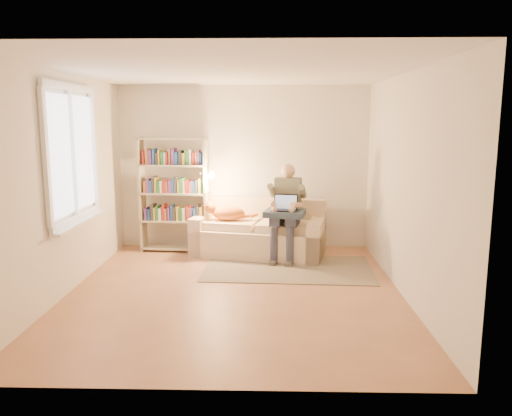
{
  "coord_description": "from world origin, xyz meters",
  "views": [
    {
      "loc": [
        0.41,
        -5.78,
        2.05
      ],
      "look_at": [
        0.23,
        1.0,
        0.86
      ],
      "focal_mm": 35.0,
      "sensor_mm": 36.0,
      "label": 1
    }
  ],
  "objects_px": {
    "sofa": "(259,235)",
    "laptop": "(284,206)",
    "person": "(286,206)",
    "cat": "(227,213)",
    "bookshelf": "(174,189)"
  },
  "relations": [
    {
      "from": "laptop",
      "to": "bookshelf",
      "type": "relative_size",
      "value": 0.22
    },
    {
      "from": "person",
      "to": "bookshelf",
      "type": "height_order",
      "value": "bookshelf"
    },
    {
      "from": "sofa",
      "to": "cat",
      "type": "bearing_deg",
      "value": -165.28
    },
    {
      "from": "person",
      "to": "cat",
      "type": "xyz_separation_m",
      "value": [
        -0.91,
        0.22,
        -0.14
      ]
    },
    {
      "from": "sofa",
      "to": "laptop",
      "type": "height_order",
      "value": "laptop"
    },
    {
      "from": "cat",
      "to": "laptop",
      "type": "distance_m",
      "value": 0.94
    },
    {
      "from": "sofa",
      "to": "bookshelf",
      "type": "distance_m",
      "value": 1.51
    },
    {
      "from": "laptop",
      "to": "bookshelf",
      "type": "xyz_separation_m",
      "value": [
        -1.7,
        0.52,
        0.18
      ]
    },
    {
      "from": "person",
      "to": "cat",
      "type": "bearing_deg",
      "value": 178.51
    },
    {
      "from": "sofa",
      "to": "laptop",
      "type": "xyz_separation_m",
      "value": [
        0.37,
        -0.36,
        0.51
      ]
    },
    {
      "from": "cat",
      "to": "laptop",
      "type": "relative_size",
      "value": 1.9
    },
    {
      "from": "person",
      "to": "sofa",
      "type": "bearing_deg",
      "value": 161.4
    },
    {
      "from": "bookshelf",
      "to": "cat",
      "type": "bearing_deg",
      "value": -8.18
    },
    {
      "from": "cat",
      "to": "person",
      "type": "bearing_deg",
      "value": -1.49
    },
    {
      "from": "laptop",
      "to": "bookshelf",
      "type": "height_order",
      "value": "bookshelf"
    }
  ]
}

